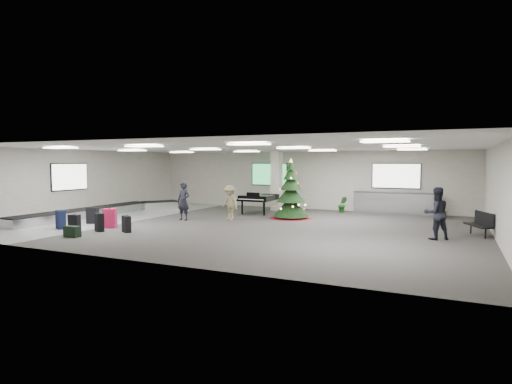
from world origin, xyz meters
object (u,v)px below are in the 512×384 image
at_px(christmas_tree, 291,198).
at_px(potted_plant_right, 442,210).
at_px(pink_suitcase, 110,218).
at_px(bench, 481,223).
at_px(service_counter, 395,203).
at_px(traveler_bench, 436,213).
at_px(traveler_b, 230,203).
at_px(potted_plant_left, 342,204).
at_px(grand_piano, 258,198).
at_px(baggage_carousel, 103,211).
at_px(traveler_a, 183,201).

relative_size(christmas_tree, potted_plant_right, 3.71).
xyz_separation_m(pink_suitcase, bench, (13.22, 4.02, 0.10)).
bearing_deg(service_counter, traveler_bench, -72.61).
bearing_deg(christmas_tree, potted_plant_right, 26.63).
relative_size(service_counter, traveler_b, 2.61).
height_order(potted_plant_left, potted_plant_right, potted_plant_left).
distance_m(service_counter, potted_plant_left, 2.58).
bearing_deg(potted_plant_left, grand_piano, -150.11).
xyz_separation_m(christmas_tree, traveler_b, (-2.33, -1.58, -0.17)).
bearing_deg(baggage_carousel, potted_plant_left, 30.45).
relative_size(bench, potted_plant_left, 1.68).
relative_size(grand_piano, potted_plant_right, 2.64).
bearing_deg(traveler_b, service_counter, 60.07).
bearing_deg(grand_piano, bench, -16.92).
height_order(christmas_tree, traveler_bench, christmas_tree).
relative_size(pink_suitcase, traveler_bench, 0.45).
bearing_deg(service_counter, bench, -57.24).
bearing_deg(potted_plant_right, traveler_a, -151.30).
bearing_deg(service_counter, christmas_tree, -136.25).
bearing_deg(potted_plant_left, traveler_bench, -53.44).
xyz_separation_m(potted_plant_left, potted_plant_right, (4.72, -0.11, -0.05)).
bearing_deg(traveler_bench, potted_plant_right, -121.31).
relative_size(service_counter, grand_piano, 2.05).
bearing_deg(pink_suitcase, potted_plant_right, 14.21).
bearing_deg(potted_plant_left, traveler_b, -129.06).
relative_size(grand_piano, traveler_bench, 1.12).
distance_m(pink_suitcase, traveler_a, 3.42).
distance_m(traveler_a, potted_plant_left, 8.23).
height_order(pink_suitcase, christmas_tree, christmas_tree).
relative_size(traveler_b, potted_plant_left, 1.85).
relative_size(christmas_tree, bench, 1.96).
bearing_deg(christmas_tree, grand_piano, 152.77).
relative_size(traveler_bench, potted_plant_right, 2.36).
relative_size(grand_piano, potted_plant_left, 2.35).
bearing_deg(service_counter, potted_plant_left, -165.39).
bearing_deg(grand_piano, traveler_a, -119.68).
relative_size(baggage_carousel, service_counter, 2.40).
height_order(service_counter, potted_plant_right, service_counter).
relative_size(christmas_tree, traveler_a, 1.63).
xyz_separation_m(christmas_tree, potted_plant_left, (1.62, 3.29, -0.53)).
bearing_deg(grand_piano, baggage_carousel, -150.57).
relative_size(service_counter, bench, 2.87).
xyz_separation_m(service_counter, christmas_tree, (-4.11, -3.94, 0.40)).
xyz_separation_m(service_counter, traveler_a, (-8.26, -6.50, 0.31)).
height_order(service_counter, traveler_a, traveler_a).
bearing_deg(grand_piano, traveler_bench, -27.31).
bearing_deg(baggage_carousel, service_counter, 27.67).
bearing_deg(traveler_a, bench, 6.93).
relative_size(service_counter, pink_suitcase, 5.15).
bearing_deg(pink_suitcase, potted_plant_left, 28.94).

